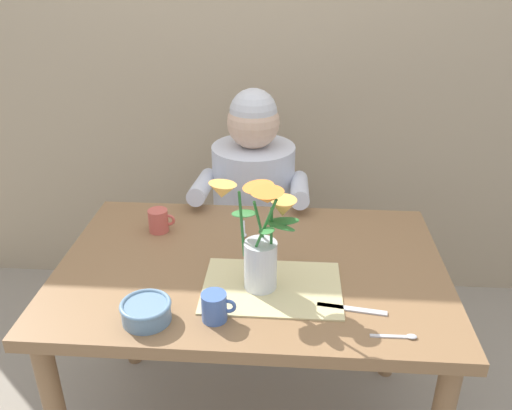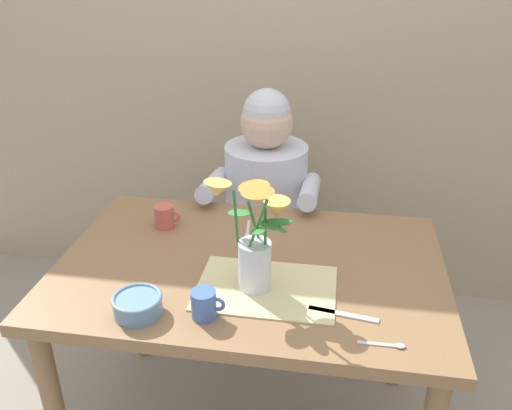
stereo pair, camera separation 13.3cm
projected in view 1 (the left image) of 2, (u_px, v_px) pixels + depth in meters
The scene contains 11 objects.
wood_panel_backdrop at pixel (269, 39), 2.36m from camera, with size 4.00×0.10×2.50m, color tan.
dining_table at pixel (252, 289), 1.69m from camera, with size 1.20×0.80×0.74m.
seated_person at pixel (254, 220), 2.28m from camera, with size 0.45×0.47×1.14m.
striped_placemat at pixel (272, 287), 1.53m from camera, with size 0.40×0.28×0.01m, color beige.
flower_vase at pixel (260, 236), 1.46m from camera, with size 0.27×0.24×0.35m.
ceramic_bowl at pixel (146, 311), 1.39m from camera, with size 0.14×0.14×0.06m.
dinner_knife at pixel (352, 309), 1.44m from camera, with size 0.19×0.02×0.01m, color silver.
tea_cup at pixel (215, 307), 1.39m from camera, with size 0.09×0.07×0.08m.
ceramic_mug at pixel (159, 221), 1.82m from camera, with size 0.09×0.07×0.08m.
spoon_0 at pixel (401, 336), 1.34m from camera, with size 0.12×0.02×0.01m.
spoon_1 at pixel (244, 232), 1.83m from camera, with size 0.03×0.12×0.01m.
Camera 1 is at (0.11, -1.39, 1.64)m, focal length 37.13 mm.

